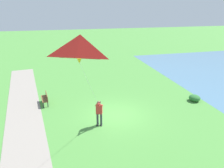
# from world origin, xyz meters

# --- Properties ---
(ground_plane) EXTENTS (120.00, 120.00, 0.00)m
(ground_plane) POSITION_xyz_m (0.00, 0.00, 0.00)
(ground_plane) COLOR #4C8E3D
(walkway_path) EXTENTS (6.75, 32.03, 0.02)m
(walkway_path) POSITION_xyz_m (5.99, 2.00, 0.01)
(walkway_path) COLOR gray
(walkway_path) RESTS_ON ground
(person_kite_flyer) EXTENTS (0.49, 0.63, 1.83)m
(person_kite_flyer) POSITION_xyz_m (1.49, 1.12, 1.05)
(person_kite_flyer) COLOR #232328
(person_kite_flyer) RESTS_ON ground
(flying_kite) EXTENTS (2.14, 3.86, 4.56)m
(flying_kite) POSITION_xyz_m (2.82, 4.69, 5.80)
(flying_kite) COLOR red
(park_bench_near_walkway) EXTENTS (0.64, 1.55, 0.88)m
(park_bench_near_walkway) POSITION_xyz_m (5.02, -3.18, 0.51)
(park_bench_near_walkway) COLOR brown
(park_bench_near_walkway) RESTS_ON ground
(lakeside_shrub) EXTENTS (0.90, 0.95, 0.51)m
(lakeside_shrub) POSITION_xyz_m (-6.88, -0.77, 0.26)
(lakeside_shrub) COLOR #2D7033
(lakeside_shrub) RESTS_ON ground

